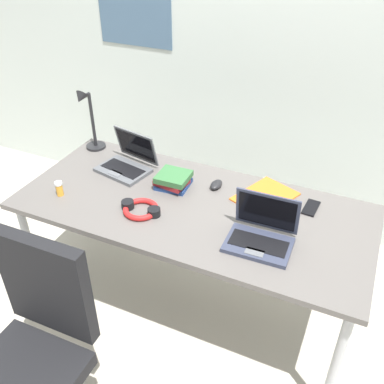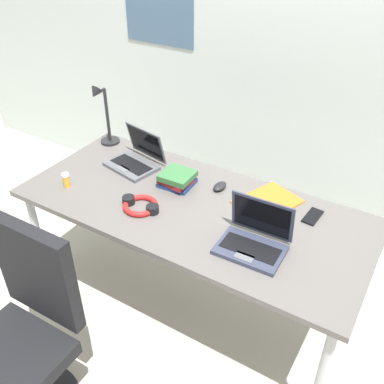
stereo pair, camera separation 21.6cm
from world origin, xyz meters
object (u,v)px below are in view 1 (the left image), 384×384
Objects in this scene: laptop_near_mouse at (127,162)px; pill_bottle at (59,188)px; cell_phone at (311,208)px; computer_mouse at (216,185)px; desk_lamp at (89,120)px; headphones at (141,209)px; paper_folder_far_corner at (265,196)px; laptop_by_keyboard at (261,234)px; office_chair at (35,368)px; book_stack at (173,180)px.

pill_bottle is at bearing -116.37° from laptop_near_mouse.
laptop_near_mouse reaches higher than cell_phone.
computer_mouse is 0.71× the size of cell_phone.
pill_bottle is at bearing -74.59° from desk_lamp.
headphones is at bearing -122.77° from computer_mouse.
cell_phone is at bearing 5.20° from computer_mouse.
laptop_near_mouse reaches higher than paper_folder_far_corner.
laptop_by_keyboard is 3.80× the size of pill_bottle.
paper_folder_far_corner is 1.34m from office_chair.
laptop_near_mouse is at bearing 98.86° from office_chair.
desk_lamp is 1.37m from cell_phone.
laptop_near_mouse is (0.32, -0.11, -0.15)m from desk_lamp.
desk_lamp is 0.41× the size of office_chair.
book_stack is at bearing -167.27° from cell_phone.
office_chair is at bearing -67.77° from desk_lamp.
book_stack is (-0.56, 0.24, -0.00)m from laptop_by_keyboard.
laptop_near_mouse is 0.33m from book_stack.
laptop_near_mouse reaches higher than book_stack.
cell_phone is at bearing 52.30° from office_chair.
computer_mouse is (0.53, 0.04, -0.03)m from laptop_near_mouse.
headphones is 0.22× the size of office_chair.
book_stack is at bearing 81.46° from office_chair.
book_stack is 0.59× the size of paper_folder_far_corner.
desk_lamp is 1.87× the size of headphones.
paper_folder_far_corner is (1.12, -0.05, -0.19)m from desk_lamp.
paper_folder_far_corner is 0.32× the size of office_chair.
headphones is at bearing -99.91° from book_stack.
office_chair is (-0.11, -0.75, -0.36)m from headphones.
laptop_by_keyboard reaches higher than pill_bottle.
laptop_near_mouse is at bearing 169.91° from book_stack.
desk_lamp is 1.14m from paper_folder_far_corner.
desk_lamp is at bearing 177.25° from paper_folder_far_corner.
book_stack is (0.51, 0.31, 0.00)m from pill_bottle.
computer_mouse is at bearing -4.93° from desk_lamp.
paper_folder_far_corner is at bearing 35.59° from headphones.
cell_phone is at bearing 65.93° from laptop_by_keyboard.
book_stack is (-0.21, -0.09, 0.02)m from computer_mouse.
paper_folder_far_corner is at bearing 3.91° from laptop_near_mouse.
laptop_by_keyboard is (1.20, -0.41, -0.15)m from desk_lamp.
desk_lamp is 0.75m from headphones.
laptop_near_mouse is 4.18× the size of pill_bottle.
book_stack reaches higher than cell_phone.
laptop_by_keyboard is 0.48m from computer_mouse.
computer_mouse reaches higher than paper_folder_far_corner.
pill_bottle reaches higher than computer_mouse.
desk_lamp is at bearing 161.26° from laptop_by_keyboard.
office_chair reaches higher than laptop_near_mouse.
cell_phone is at bearing -0.49° from paper_folder_far_corner.
office_chair reaches higher than headphones.
cell_phone is at bearing 26.12° from headphones.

